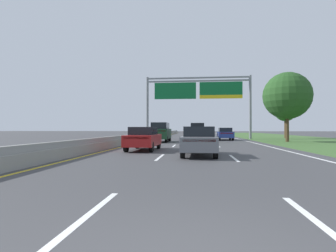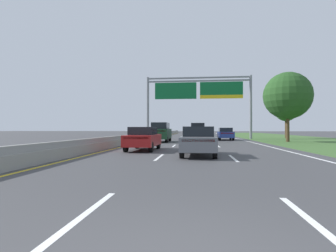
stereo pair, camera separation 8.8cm
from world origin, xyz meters
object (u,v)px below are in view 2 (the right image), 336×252
at_px(car_red_left_lane_sedan, 143,138).
at_px(car_darkgreen_left_lane_suv, 161,132).
at_px(roadside_tree_far, 286,111).
at_px(overhead_sign_gantry, 198,94).
at_px(roadside_tree_mid, 288,96).
at_px(car_grey_centre_lane_sedan, 198,140).
at_px(car_blue_right_lane_sedan, 225,134).
at_px(pickup_truck_black, 198,132).
at_px(car_navy_centre_lane_sedan, 195,132).

bearing_deg(car_red_left_lane_sedan, car_darkgreen_left_lane_suv, 2.13).
bearing_deg(roadside_tree_far, overhead_sign_gantry, -164.53).
bearing_deg(roadside_tree_mid, car_grey_centre_lane_sedan, -122.20).
bearing_deg(car_blue_right_lane_sedan, car_grey_centre_lane_sedan, 170.81).
distance_m(car_grey_centre_lane_sedan, roadside_tree_far, 30.46).
bearing_deg(roadside_tree_mid, car_darkgreen_left_lane_suv, -173.03).
xyz_separation_m(pickup_truck_black, car_grey_centre_lane_sedan, (-0.07, -19.73, -0.26)).
relative_size(overhead_sign_gantry, pickup_truck_black, 2.78).
relative_size(pickup_truck_black, car_blue_right_lane_sedan, 1.22).
distance_m(car_navy_centre_lane_sedan, roadside_tree_mid, 19.57).
xyz_separation_m(car_grey_centre_lane_sedan, car_red_left_lane_sedan, (-3.67, 3.06, 0.00)).
distance_m(overhead_sign_gantry, car_navy_centre_lane_sedan, 10.08).
xyz_separation_m(overhead_sign_gantry, car_darkgreen_left_lane_suv, (-4.13, -9.47, -5.35)).
bearing_deg(roadside_tree_mid, car_navy_centre_lane_sedan, 122.49).
bearing_deg(roadside_tree_far, car_navy_centre_lane_sedan, 161.37).
relative_size(overhead_sign_gantry, roadside_tree_mid, 1.96).
xyz_separation_m(car_red_left_lane_sedan, roadside_tree_mid, (13.54, 12.62, 4.26)).
bearing_deg(pickup_truck_black, roadside_tree_far, -60.30).
relative_size(car_navy_centre_lane_sedan, car_darkgreen_left_lane_suv, 0.94).
bearing_deg(pickup_truck_black, car_grey_centre_lane_sedan, -179.48).
height_order(car_darkgreen_left_lane_suv, roadside_tree_far, roadside_tree_far).
relative_size(overhead_sign_gantry, car_navy_centre_lane_sedan, 3.42).
distance_m(overhead_sign_gantry, car_darkgreen_left_lane_suv, 11.63).
bearing_deg(car_red_left_lane_sedan, roadside_tree_far, -34.84).
distance_m(car_blue_right_lane_sedan, car_darkgreen_left_lane_suv, 9.49).
height_order(pickup_truck_black, car_red_left_lane_sedan, pickup_truck_black).
bearing_deg(roadside_tree_far, car_grey_centre_lane_sedan, -116.35).
height_order(overhead_sign_gantry, car_navy_centre_lane_sedan, overhead_sign_gantry).
height_order(pickup_truck_black, car_grey_centre_lane_sedan, pickup_truck_black).
height_order(pickup_truck_black, car_darkgreen_left_lane_suv, pickup_truck_black).
bearing_deg(car_navy_centre_lane_sedan, car_darkgreen_left_lane_suv, 168.69).
height_order(car_navy_centre_lane_sedan, roadside_tree_mid, roadside_tree_mid).
height_order(car_blue_right_lane_sedan, car_red_left_lane_sedan, same).
bearing_deg(pickup_truck_black, car_blue_right_lane_sedan, -89.28).
xyz_separation_m(overhead_sign_gantry, pickup_truck_black, (-0.09, -3.73, -5.38)).
relative_size(car_grey_centre_lane_sedan, car_navy_centre_lane_sedan, 1.00).
relative_size(car_blue_right_lane_sedan, car_grey_centre_lane_sedan, 1.00).
distance_m(car_blue_right_lane_sedan, car_grey_centre_lane_sedan, 20.05).
bearing_deg(car_red_left_lane_sedan, car_grey_centre_lane_sedan, -129.22).
bearing_deg(car_blue_right_lane_sedan, pickup_truck_black, 91.09).
bearing_deg(car_darkgreen_left_lane_suv, car_blue_right_lane_sedan, -52.53).
bearing_deg(car_red_left_lane_sedan, roadside_tree_mid, -46.47).
distance_m(pickup_truck_black, roadside_tree_far, 15.60).
height_order(pickup_truck_black, car_blue_right_lane_sedan, pickup_truck_black).
relative_size(car_red_left_lane_sedan, roadside_tree_far, 0.75).
xyz_separation_m(car_navy_centre_lane_sedan, roadside_tree_far, (13.82, -4.66, 3.38)).
xyz_separation_m(car_grey_centre_lane_sedan, roadside_tree_mid, (9.87, 15.68, 4.26)).
relative_size(pickup_truck_black, roadside_tree_far, 0.92).
distance_m(car_grey_centre_lane_sedan, car_navy_centre_lane_sedan, 31.79).
bearing_deg(car_grey_centre_lane_sedan, car_darkgreen_left_lane_suv, 16.47).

